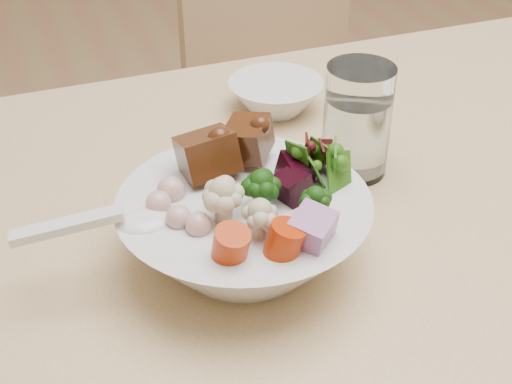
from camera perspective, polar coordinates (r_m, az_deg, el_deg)
dining_table at (r=0.96m, az=18.99°, el=-1.74°), size 1.49×0.85×0.69m
chair_far at (r=1.51m, az=2.96°, el=8.11°), size 0.44×0.44×0.86m
food_bowl at (r=0.70m, az=-0.87°, el=-2.61°), size 0.25×0.25×0.13m
soup_spoon at (r=0.67m, az=-10.42°, el=-2.50°), size 0.15×0.06×0.03m
water_glass at (r=0.84m, az=8.06°, el=5.32°), size 0.08×0.08×0.13m
side_bowl at (r=0.99m, az=1.58°, el=7.68°), size 0.13×0.13×0.04m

